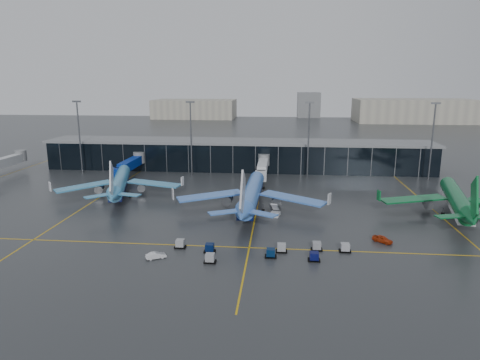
# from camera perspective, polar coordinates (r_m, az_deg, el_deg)

# --- Properties ---
(ground) EXTENTS (600.00, 600.00, 0.00)m
(ground) POSITION_cam_1_polar(r_m,az_deg,el_deg) (100.72, -3.83, -5.58)
(ground) COLOR #282B2D
(ground) RESTS_ON ground
(terminal_pier) EXTENTS (142.00, 17.00, 10.70)m
(terminal_pier) POSITION_cam_1_polar(r_m,az_deg,el_deg) (159.18, -0.28, 3.41)
(terminal_pier) COLOR black
(terminal_pier) RESTS_ON ground
(jet_bridges) EXTENTS (94.00, 27.50, 7.20)m
(jet_bridges) POSITION_cam_1_polar(r_m,az_deg,el_deg) (148.79, -14.58, 1.96)
(jet_bridges) COLOR #595B60
(jet_bridges) RESTS_ON ground
(flood_masts) EXTENTS (203.00, 0.50, 25.50)m
(flood_masts) POSITION_cam_1_polar(r_m,az_deg,el_deg) (145.68, 1.21, 5.84)
(flood_masts) COLOR #595B60
(flood_masts) RESTS_ON ground
(distant_hangars) EXTENTS (260.00, 71.00, 22.00)m
(distant_hangars) POSITION_cam_1_polar(r_m,az_deg,el_deg) (366.54, 10.97, 9.21)
(distant_hangars) COLOR #B2AD99
(distant_hangars) RESTS_ON ground
(taxi_lines) EXTENTS (220.00, 120.00, 0.02)m
(taxi_lines) POSITION_cam_1_polar(r_m,az_deg,el_deg) (109.71, 2.24, -3.98)
(taxi_lines) COLOR gold
(taxi_lines) RESTS_ON ground
(airliner_arkefly) EXTENTS (46.63, 50.13, 12.82)m
(airliner_arkefly) POSITION_cam_1_polar(r_m,az_deg,el_deg) (126.15, -15.80, 0.80)
(airliner_arkefly) COLOR #3A8EC0
(airliner_arkefly) RESTS_ON ground
(airliner_klm_near) EXTENTS (40.59, 45.95, 13.84)m
(airliner_klm_near) POSITION_cam_1_polar(r_m,az_deg,el_deg) (107.79, 1.57, -0.48)
(airliner_klm_near) COLOR #4179D8
(airliner_klm_near) RESTS_ON ground
(airliner_aer_lingus) EXTENTS (46.34, 50.29, 13.21)m
(airliner_aer_lingus) POSITION_cam_1_polar(r_m,az_deg,el_deg) (116.16, 27.02, -1.09)
(airliner_aer_lingus) COLOR #0B612E
(airliner_aer_lingus) RESTS_ON ground
(baggage_carts) EXTENTS (34.34, 9.19, 1.70)m
(baggage_carts) POSITION_cam_1_polar(r_m,az_deg,el_deg) (82.41, 3.47, -9.37)
(baggage_carts) COLOR black
(baggage_carts) RESTS_ON ground
(mobile_airstair) EXTENTS (2.84, 3.60, 3.45)m
(mobile_airstair) POSITION_cam_1_polar(r_m,az_deg,el_deg) (104.86, 4.68, -4.39)
(mobile_airstair) COLOR silver
(mobile_airstair) RESTS_ON ground
(service_van_red) EXTENTS (4.16, 4.01, 1.40)m
(service_van_red) POSITION_cam_1_polar(r_m,az_deg,el_deg) (92.64, 18.46, -7.49)
(service_van_red) COLOR #AE300D
(service_van_red) RESTS_ON ground
(service_van_white) EXTENTS (3.89, 2.97, 1.23)m
(service_van_white) POSITION_cam_1_polar(r_m,az_deg,el_deg) (82.00, -11.14, -9.83)
(service_van_white) COLOR silver
(service_van_white) RESTS_ON ground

